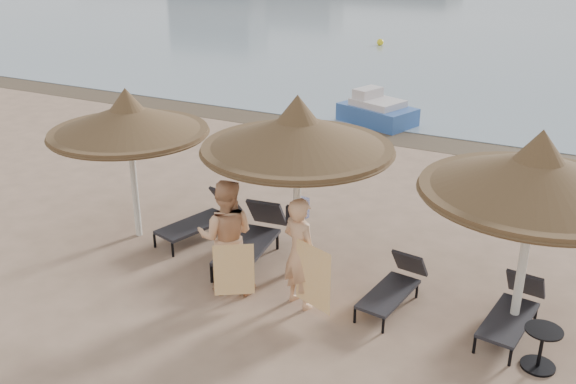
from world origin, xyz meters
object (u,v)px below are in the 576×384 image
palapa_left (128,120)px  lounger_near_right (395,285)px  pedal_boat (377,111)px  side_table (541,350)px  lounger_far_right (514,309)px  lounger_far_left (204,218)px  palapa_center (297,134)px  person_right (300,244)px  lounger_near_left (253,237)px  person_left (226,228)px  palapa_right (537,175)px

palapa_left → lounger_near_right: palapa_left is taller
palapa_left → pedal_boat: (1.64, 9.73, -2.02)m
side_table → pedal_boat: size_ratio=0.24×
lounger_far_right → side_table: size_ratio=2.86×
lounger_far_left → lounger_near_right: bearing=6.6°
side_table → lounger_far_left: bearing=167.9°
palapa_left → lounger_far_left: palapa_left is taller
palapa_center → person_right: palapa_center is taller
palapa_left → person_right: bearing=-12.0°
lounger_near_left → lounger_near_right: size_ratio=1.26×
palapa_center → person_right: 1.86m
palapa_center → lounger_far_right: (3.78, -0.13, -2.26)m
person_right → palapa_center: bearing=-40.3°
lounger_near_right → side_table: lounger_near_right is taller
palapa_left → lounger_far_right: (7.29, -0.01, -2.07)m
lounger_near_left → person_left: bearing=-87.7°
lounger_far_right → person_right: person_right is taller
lounger_far_left → person_right: 3.28m
lounger_near_left → palapa_left: bearing=178.8°
palapa_center → pedal_boat: bearing=101.0°
side_table → pedal_boat: 12.22m
person_right → pedal_boat: bearing=-55.9°
palapa_right → pedal_boat: size_ratio=1.25×
palapa_center → pedal_boat: 10.04m
lounger_near_left → person_right: size_ratio=0.97×
person_right → palapa_right: bearing=-145.1°
lounger_near_left → person_left: 1.45m
palapa_left → side_table: size_ratio=4.86×
palapa_right → side_table: 2.46m
palapa_right → side_table: (0.47, -0.75, -2.30)m
pedal_boat → palapa_center: bearing=-58.9°
palapa_left → lounger_far_left: size_ratio=1.55×
palapa_left → pedal_boat: 10.07m
palapa_center → person_left: palapa_center is taller
person_right → lounger_near_right: bearing=-130.3°
lounger_near_left → side_table: size_ratio=3.43×
palapa_center → palapa_right: palapa_center is taller
lounger_near_right → person_right: person_right is taller
palapa_left → lounger_near_right: size_ratio=1.79×
palapa_center → lounger_near_left: bearing=173.2°
palapa_left → lounger_near_left: size_ratio=1.42×
lounger_near_right → lounger_far_left: bearing=178.5°
palapa_right → lounger_near_left: 5.26m
palapa_left → lounger_far_right: 7.58m
palapa_center → palapa_right: 3.82m
palapa_right → lounger_far_right: size_ratio=1.83×
lounger_near_left → person_left: (0.19, -1.22, 0.75)m
lounger_near_left → pedal_boat: bearing=88.9°
palapa_center → lounger_near_right: bearing=-6.8°
lounger_near_right → lounger_far_right: (1.87, 0.10, 0.02)m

